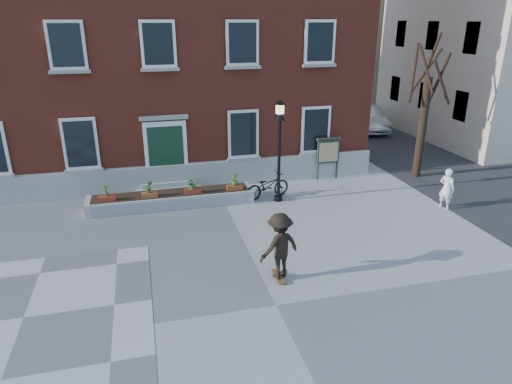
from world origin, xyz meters
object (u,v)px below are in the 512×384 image
object	(u,v)px
bicycle	(267,186)
bystander	(447,189)
lamp_post	(279,137)
notice_board	(328,152)
parked_car	(366,118)
skateboarder	(280,246)

from	to	relation	value
bicycle	bystander	distance (m)	6.72
bystander	lamp_post	bearing A→B (deg)	41.04
notice_board	parked_car	bearing A→B (deg)	53.70
bicycle	skateboarder	size ratio (longest dim) A/B	0.99
notice_board	skateboarder	distance (m)	8.67
bicycle	skateboarder	distance (m)	6.06
lamp_post	notice_board	bearing A→B (deg)	34.24
parked_car	notice_board	size ratio (longest dim) A/B	2.47
parked_car	bicycle	bearing A→B (deg)	-125.82
parked_car	skateboarder	world-z (taller)	skateboarder
bystander	notice_board	distance (m)	5.18
bystander	notice_board	xyz separation A→B (m)	(-2.99, 4.20, 0.48)
lamp_post	skateboarder	distance (m)	5.92
parked_car	skateboarder	bearing A→B (deg)	-116.39
bicycle	lamp_post	size ratio (longest dim) A/B	0.49
lamp_post	skateboarder	size ratio (longest dim) A/B	2.03
bicycle	lamp_post	world-z (taller)	lamp_post
bicycle	skateboarder	bearing A→B (deg)	152.37
bystander	skateboarder	distance (m)	8.13
bicycle	notice_board	size ratio (longest dim) A/B	1.02
skateboarder	notice_board	bearing A→B (deg)	58.85
bystander	notice_board	world-z (taller)	notice_board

